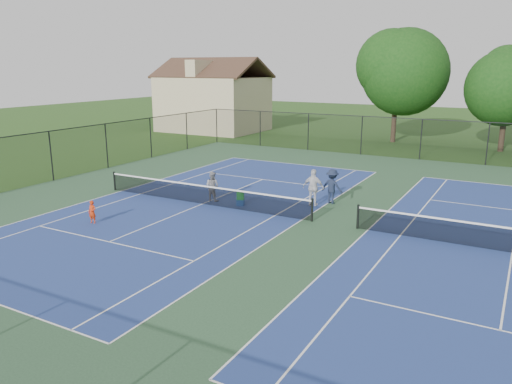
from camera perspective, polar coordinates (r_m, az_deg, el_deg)
The scene contains 13 objects.
ground at distance 22.14m, azimuth 8.90°, elevation -3.74°, with size 140.00×140.00×0.00m, color #234716.
court_pad at distance 22.13m, azimuth 8.90°, elevation -3.73°, with size 36.00×36.00×0.01m, color #28482F.
tennis_court_left at distance 25.24m, azimuth -6.14°, elevation -1.17°, with size 12.00×23.83×1.07m.
perimeter_fence at distance 21.70m, azimuth 9.06°, elevation 0.28°, with size 36.08×36.08×3.02m.
tree_back_b at distance 47.17m, azimuth 15.88°, elevation 13.49°, with size 7.60×7.60×10.03m.
tree_back_c at distance 44.91m, azimuth 26.89°, elevation 11.08°, with size 6.00×6.00×8.40m.
clapboard_house at distance 54.14m, azimuth -4.89°, elevation 10.27°, with size 10.80×8.10×7.65m.
child_player at distance 23.12m, azimuth -18.21°, elevation -2.20°, with size 0.37×0.25×1.03m, color red.
instructor at distance 25.67m, azimuth -5.01°, elevation 0.66°, with size 0.75×0.58×1.54m, color gray.
bystander_a at distance 24.77m, azimuth 6.59°, elevation 0.50°, with size 1.09×0.45×1.85m, color silver.
bystander_b at distance 25.35m, azimuth 8.69°, elevation 0.63°, with size 1.13×0.65×1.76m, color #192137.
ball_crate at distance 24.86m, azimuth -1.79°, elevation -1.20°, with size 0.37×0.32×0.31m, color #154595.
ball_hopper at distance 24.78m, azimuth -1.80°, elevation -0.43°, with size 0.34×0.28×0.38m, color green.
Camera 1 is at (7.12, -19.84, 6.76)m, focal length 35.00 mm.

